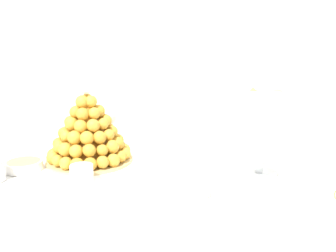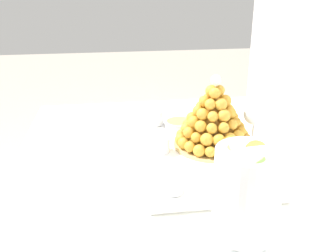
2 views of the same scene
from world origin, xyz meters
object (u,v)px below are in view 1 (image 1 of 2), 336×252
at_px(serving_tray, 93,170).
at_px(croquembouche, 88,132).
at_px(creme_brulee_ramekin, 24,165).
at_px(macaron_goblet, 261,125).
at_px(wine_glass, 107,117).
at_px(dessert_cup_centre, 175,176).
at_px(dessert_cup_mid_left, 82,175).

bearing_deg(serving_tray, croquembouche, 110.96).
distance_m(croquembouche, creme_brulee_ramekin, 0.20).
bearing_deg(macaron_goblet, wine_glass, 157.16).
xyz_separation_m(creme_brulee_ramekin, wine_glass, (0.20, 0.20, 0.10)).
bearing_deg(macaron_goblet, serving_tray, 179.51).
xyz_separation_m(dessert_cup_centre, macaron_goblet, (0.23, 0.10, 0.11)).
bearing_deg(macaron_goblet, dessert_cup_centre, -156.08).
bearing_deg(croquembouche, dessert_cup_centre, -33.87).
bearing_deg(dessert_cup_mid_left, serving_tray, 87.86).
height_order(dessert_cup_centre, creme_brulee_ramekin, dessert_cup_centre).
relative_size(serving_tray, dessert_cup_centre, 11.82).
distance_m(dessert_cup_centre, wine_glass, 0.38).
xyz_separation_m(croquembouche, macaron_goblet, (0.49, -0.07, 0.04)).
relative_size(serving_tray, creme_brulee_ramekin, 6.17).
height_order(serving_tray, macaron_goblet, macaron_goblet).
bearing_deg(croquembouche, dessert_cup_mid_left, -83.03).
distance_m(dessert_cup_centre, creme_brulee_ramekin, 0.44).
xyz_separation_m(serving_tray, croquembouche, (-0.03, 0.07, 0.09)).
bearing_deg(dessert_cup_centre, creme_brulee_ramekin, 167.68).
bearing_deg(macaron_goblet, croquembouche, 171.85).
bearing_deg(dessert_cup_mid_left, creme_brulee_ramekin, 153.42).
height_order(croquembouche, wine_glass, croquembouche).
bearing_deg(dessert_cup_centre, serving_tray, 155.31).
distance_m(croquembouche, dessert_cup_centre, 0.32).
xyz_separation_m(croquembouche, dessert_cup_mid_left, (0.02, -0.18, -0.07)).
height_order(macaron_goblet, wine_glass, macaron_goblet).
height_order(serving_tray, dessert_cup_centre, dessert_cup_centre).
relative_size(dessert_cup_mid_left, wine_glass, 0.37).
distance_m(serving_tray, dessert_cup_centre, 0.26).
xyz_separation_m(croquembouche, creme_brulee_ramekin, (-0.17, -0.08, -0.08)).
relative_size(macaron_goblet, wine_glass, 1.51).
height_order(creme_brulee_ramekin, macaron_goblet, macaron_goblet).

